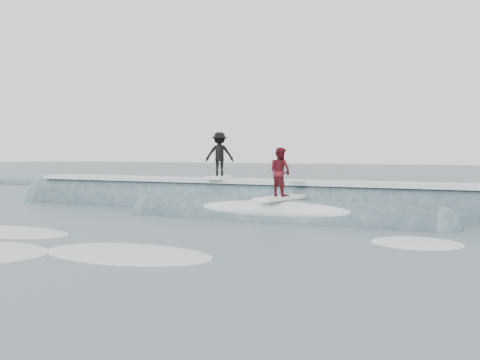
% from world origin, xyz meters
% --- Properties ---
extents(ground, '(160.00, 160.00, 0.00)m').
position_xyz_m(ground, '(0.00, 0.00, 0.00)').
color(ground, '#435A61').
rests_on(ground, ground).
extents(breaking_wave, '(20.46, 3.79, 2.02)m').
position_xyz_m(breaking_wave, '(0.40, 6.21, 0.05)').
color(breaking_wave, '#344F58').
rests_on(breaking_wave, ground).
extents(surfer_black, '(1.16, 2.07, 1.65)m').
position_xyz_m(surfer_black, '(-1.27, 6.70, 1.87)').
color(surfer_black, white).
rests_on(surfer_black, ground).
extents(surfer_red, '(0.99, 2.07, 1.55)m').
position_xyz_m(surfer_red, '(1.86, 4.50, 1.31)').
color(surfer_red, white).
rests_on(surfer_red, ground).
extents(whitewater, '(12.80, 6.60, 0.10)m').
position_xyz_m(whitewater, '(-0.64, -1.09, 0.00)').
color(whitewater, white).
rests_on(whitewater, ground).
extents(far_swells, '(38.99, 8.65, 0.80)m').
position_xyz_m(far_swells, '(0.16, 17.65, 0.00)').
color(far_swells, '#344F58').
rests_on(far_swells, ground).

